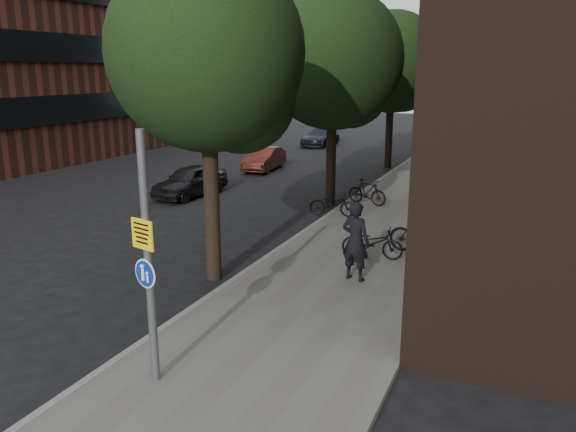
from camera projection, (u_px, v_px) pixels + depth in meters
The scene contains 15 objects.
ground at pixel (210, 398), 8.68m from camera, with size 120.00×120.00×0.00m, color black.
sidewalk at pixel (385, 231), 17.44m from camera, with size 4.50×60.00×0.12m, color #5D5B56.
curb_edge at pixel (317, 224), 18.31m from camera, with size 0.15×60.00×0.13m, color slate.
street_tree_near at pixel (213, 61), 12.49m from camera, with size 4.40×4.40×7.50m.
street_tree_mid at pixel (336, 65), 20.03m from camera, with size 5.00×5.00×7.80m.
street_tree_far at pixel (394, 66), 28.01m from camera, with size 5.00×5.00×7.80m.
signpost at pixel (148, 260), 8.50m from camera, with size 0.45×0.14×3.99m.
pedestrian at pixel (355, 241), 13.05m from camera, with size 0.69×0.45×1.89m, color black.
parked_bike_facade_near at pixel (372, 243), 14.69m from camera, with size 0.56×1.61×0.85m, color black.
parked_bike_facade_far at pixel (421, 235), 14.97m from camera, with size 0.50×1.76×1.06m, color black.
parked_bike_curb_near at pixel (333, 204), 18.96m from camera, with size 0.55×1.59×0.83m, color black.
parked_bike_curb_far at pixel (367, 192), 20.54m from camera, with size 0.45×1.58×0.95m, color black.
parked_car_near at pixel (190, 181), 22.50m from camera, with size 1.46×3.64×1.24m, color black.
parked_car_mid at pixel (264, 159), 28.28m from camera, with size 1.21×3.48×1.15m, color #562218.
parked_car_far at pixel (321, 137), 37.59m from camera, with size 1.64×4.04×1.17m, color #1A222F.
Camera 1 is at (4.18, -6.57, 4.93)m, focal length 35.00 mm.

